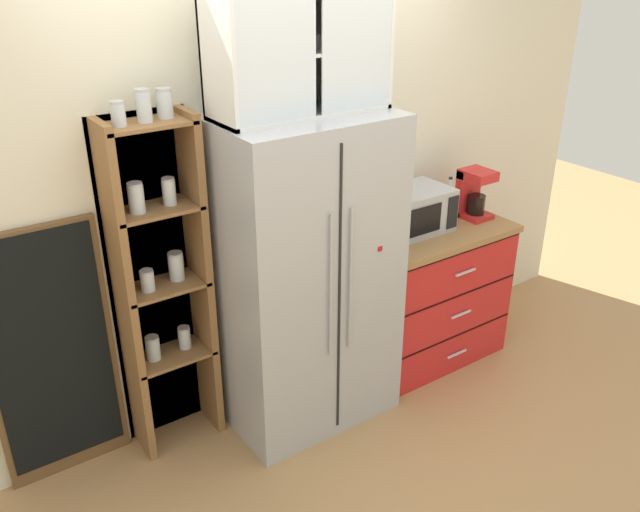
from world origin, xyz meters
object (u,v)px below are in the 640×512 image
object	(u,v)px
refrigerator	(305,275)
bottle_clear	(449,201)
microwave	(413,210)
coffee_maker	(473,193)
chalkboard_menu	(52,356)
mug_navy	(377,235)

from	to	relation	value
refrigerator	bottle_clear	distance (m)	1.15
microwave	coffee_maker	bearing A→B (deg)	-5.18
bottle_clear	chalkboard_menu	world-z (taller)	chalkboard_menu
bottle_clear	chalkboard_menu	bearing A→B (deg)	175.14
microwave	chalkboard_menu	bearing A→B (deg)	174.26
refrigerator	microwave	distance (m)	0.85
microwave	mug_navy	distance (m)	0.30
chalkboard_menu	mug_navy	bearing A→B (deg)	-7.06
refrigerator	mug_navy	world-z (taller)	refrigerator
refrigerator	coffee_maker	bearing A→B (deg)	1.52
refrigerator	coffee_maker	world-z (taller)	refrigerator
mug_navy	chalkboard_menu	distance (m)	1.85
refrigerator	microwave	world-z (taller)	refrigerator
mug_navy	coffee_maker	bearing A→B (deg)	-2.14
mug_navy	bottle_clear	xyz separation A→B (m)	(0.59, 0.02, 0.08)
mug_navy	bottle_clear	size ratio (longest dim) A/B	0.43
mug_navy	chalkboard_menu	size ratio (longest dim) A/B	0.09
coffee_maker	microwave	bearing A→B (deg)	174.82
microwave	chalkboard_menu	distance (m)	2.14
coffee_maker	mug_navy	size ratio (longest dim) A/B	2.64
coffee_maker	refrigerator	bearing A→B (deg)	-178.48
refrigerator	microwave	size ratio (longest dim) A/B	3.94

